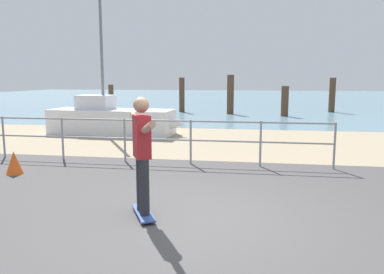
# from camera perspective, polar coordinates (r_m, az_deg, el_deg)

# --- Properties ---
(ground_plane) EXTENTS (24.00, 10.00, 0.04)m
(ground_plane) POSITION_cam_1_polar(r_m,az_deg,el_deg) (4.58, -1.31, -17.08)
(ground_plane) COLOR #474444
(ground_plane) RESTS_ON ground
(beach_strip) EXTENTS (24.00, 6.00, 0.04)m
(beach_strip) POSITION_cam_1_polar(r_m,az_deg,el_deg) (12.24, 5.66, -0.74)
(beach_strip) COLOR tan
(beach_strip) RESTS_ON ground
(sea_surface) EXTENTS (72.00, 50.00, 0.04)m
(sea_surface) POSITION_cam_1_polar(r_m,az_deg,el_deg) (40.11, 8.33, 5.71)
(sea_surface) COLOR slate
(sea_surface) RESTS_ON ground
(railing_fence) EXTENTS (9.58, 0.05, 1.05)m
(railing_fence) POSITION_cam_1_polar(r_m,az_deg,el_deg) (9.26, -9.92, 0.50)
(railing_fence) COLOR gray
(railing_fence) RESTS_ON ground
(sailboat) EXTENTS (5.01, 1.69, 5.21)m
(sailboat) POSITION_cam_1_polar(r_m,az_deg,el_deg) (13.97, -11.20, 2.46)
(sailboat) COLOR silver
(sailboat) RESTS_ON ground
(skateboard) EXTENTS (0.55, 0.80, 0.08)m
(skateboard) POSITION_cam_1_polar(r_m,az_deg,el_deg) (5.70, -7.21, -11.08)
(skateboard) COLOR #334C8C
(skateboard) RESTS_ON ground
(skateboarder) EXTENTS (0.75, 1.32, 1.65)m
(skateboarder) POSITION_cam_1_polar(r_m,az_deg,el_deg) (5.46, -7.40, -1.65)
(skateboarder) COLOR #26262B
(skateboarder) RESTS_ON skateboard
(groyne_post_0) EXTENTS (0.25, 0.25, 1.68)m
(groyne_post_0) POSITION_cam_1_polar(r_m,az_deg,el_deg) (20.05, -11.85, 5.19)
(groyne_post_0) COLOR #513826
(groyne_post_0) RESTS_ON ground
(groyne_post_1) EXTENTS (0.32, 0.32, 2.04)m
(groyne_post_1) POSITION_cam_1_polar(r_m,az_deg,el_deg) (22.90, -1.52, 6.22)
(groyne_post_1) COLOR #513826
(groyne_post_1) RESTS_ON ground
(groyne_post_2) EXTENTS (0.38, 0.38, 2.19)m
(groyne_post_2) POSITION_cam_1_polar(r_m,az_deg,el_deg) (21.74, 5.69, 6.25)
(groyne_post_2) COLOR #513826
(groyne_post_2) RESTS_ON ground
(groyne_post_3) EXTENTS (0.39, 0.39, 1.60)m
(groyne_post_3) POSITION_cam_1_polar(r_m,az_deg,el_deg) (20.90, 13.55, 5.15)
(groyne_post_3) COLOR #513826
(groyne_post_3) RESTS_ON ground
(groyne_post_4) EXTENTS (0.36, 0.36, 2.03)m
(groyne_post_4) POSITION_cam_1_polar(r_m,az_deg,el_deg) (24.21, 20.00, 5.83)
(groyne_post_4) COLOR #513826
(groyne_post_4) RESTS_ON ground
(traffic_cone) EXTENTS (0.36, 0.36, 0.50)m
(traffic_cone) POSITION_cam_1_polar(r_m,az_deg,el_deg) (8.82, -24.80, -3.52)
(traffic_cone) COLOR #E55919
(traffic_cone) RESTS_ON ground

